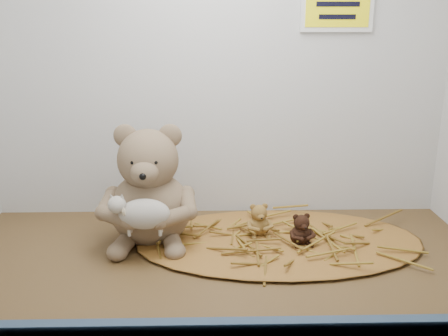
{
  "coord_description": "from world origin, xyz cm",
  "views": [
    {
      "loc": [
        -1.37,
        -100.38,
        51.07
      ],
      "look_at": [
        1.09,
        3.17,
        20.4
      ],
      "focal_mm": 40.0,
      "sensor_mm": 36.0,
      "label": 1
    }
  ],
  "objects_px": {
    "mini_teddy_tan": "(259,218)",
    "main_teddy": "(149,185)",
    "mini_teddy_brown": "(301,228)",
    "toy_lamb": "(144,214)"
  },
  "relations": [
    {
      "from": "toy_lamb",
      "to": "mini_teddy_brown",
      "type": "xyz_separation_m",
      "value": [
        0.35,
        0.06,
        -0.06
      ]
    },
    {
      "from": "main_teddy",
      "to": "mini_teddy_tan",
      "type": "xyz_separation_m",
      "value": [
        0.26,
        0.01,
        -0.09
      ]
    },
    {
      "from": "main_teddy",
      "to": "mini_teddy_brown",
      "type": "height_order",
      "value": "main_teddy"
    },
    {
      "from": "main_teddy",
      "to": "toy_lamb",
      "type": "relative_size",
      "value": 1.97
    },
    {
      "from": "main_teddy",
      "to": "mini_teddy_tan",
      "type": "bearing_deg",
      "value": 1.58
    },
    {
      "from": "toy_lamb",
      "to": "main_teddy",
      "type": "bearing_deg",
      "value": 90.0
    },
    {
      "from": "toy_lamb",
      "to": "mini_teddy_tan",
      "type": "bearing_deg",
      "value": 22.58
    },
    {
      "from": "mini_teddy_tan",
      "to": "main_teddy",
      "type": "bearing_deg",
      "value": 172.33
    },
    {
      "from": "toy_lamb",
      "to": "mini_teddy_tan",
      "type": "distance_m",
      "value": 0.29
    },
    {
      "from": "main_teddy",
      "to": "toy_lamb",
      "type": "xyz_separation_m",
      "value": [
        0.0,
        -0.1,
        -0.03
      ]
    }
  ]
}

